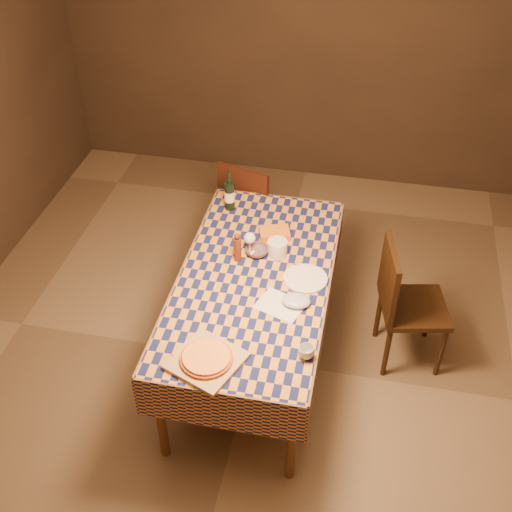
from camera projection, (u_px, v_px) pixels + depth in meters
name	position (u px, v px, depth m)	size (l,w,h in m)	color
room	(254.00, 200.00, 3.61)	(5.00, 5.10, 2.70)	brown
dining_table	(254.00, 286.00, 4.02)	(0.94, 1.84, 0.77)	brown
cutting_board	(207.00, 361.00, 3.44)	(0.34, 0.34, 0.02)	tan
pizza	(206.00, 358.00, 3.42)	(0.31, 0.31, 0.03)	#A2431B
pepper_mill	(237.00, 248.00, 4.05)	(0.06, 0.06, 0.21)	#4E2012
bowl	(257.00, 251.00, 4.14)	(0.15, 0.15, 0.05)	#5A434B
wine_glass	(250.00, 239.00, 4.10)	(0.08, 0.08, 0.15)	silver
wine_bottle	(230.00, 195.00, 4.48)	(0.08, 0.08, 0.30)	black
deli_tub	(277.00, 248.00, 4.11)	(0.13, 0.13, 0.11)	silver
takeout_container	(275.00, 233.00, 4.28)	(0.20, 0.14, 0.05)	#CB6A1A
white_plate	(306.00, 279.00, 3.95)	(0.27, 0.27, 0.02)	white
tumbler	(306.00, 352.00, 3.45)	(0.09, 0.09, 0.07)	silver
flour_patch	(280.00, 305.00, 3.78)	(0.27, 0.20, 0.00)	silver
flour_bag	(296.00, 301.00, 3.77)	(0.17, 0.13, 0.05)	#A7AFD6
chair_far	(250.00, 207.00, 4.99)	(0.52, 0.53, 0.93)	black
chair_right	(403.00, 300.00, 4.18)	(0.50, 0.50, 0.93)	black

